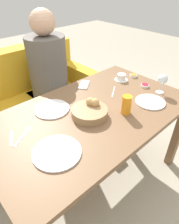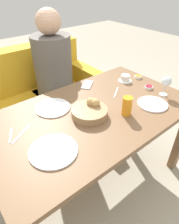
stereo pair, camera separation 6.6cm
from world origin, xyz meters
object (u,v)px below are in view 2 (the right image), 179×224
Objects in this scene: coffee_cup at (125,78)px; plate_near_right at (152,104)px; couch at (29,107)px; juice_glass at (127,106)px; seated_person at (55,87)px; fork_silver at (21,134)px; cell_phone at (87,85)px; plate_near_left at (53,151)px; plate_far_center at (53,108)px; spoon_coffee at (11,135)px; wine_glass at (166,82)px; jam_bowl_berry at (149,87)px; bread_basket at (90,111)px; jam_bowl_honey at (138,77)px; knife_silver at (116,92)px.

plate_near_right is at bearing -108.41° from coffee_cup.
couch reaches higher than juice_glass.
plate_near_right is at bearing -77.21° from seated_person.
cell_phone is (0.69, 0.24, 0.00)m from fork_silver.
coffee_cup reaches higher than plate_near_right.
plate_near_left is 0.42m from plate_far_center.
couch is 1.02m from spoon_coffee.
seated_person reaches higher than juice_glass.
plate_near_left is at bearing 178.60° from wine_glass.
wine_glass is 0.17m from jam_bowl_berry.
wine_glass reaches higher than plate_near_right.
cell_phone is at bearing -83.96° from seated_person.
spoon_coffee is at bearing -176.91° from coffee_cup.
spoon_coffee is (-0.49, 0.14, -0.03)m from bread_basket.
seated_person is 0.87m from bread_basket.
couch is 1.08m from coffee_cup.
plate_near_right is (0.80, -0.06, 0.00)m from plate_near_left.
seated_person is (0.27, -0.15, 0.22)m from couch.
juice_glass is at bearing -96.94° from cell_phone.
spoon_coffee is at bearing -178.82° from jam_bowl_honey.
wine_glass reaches higher than knife_silver.
jam_bowl_honey is at bearing 31.87° from juice_glass.
jam_bowl_honey is (0.76, -0.80, 0.42)m from couch.
juice_glass reaches higher than cell_phone.
spoon_coffee is (-0.13, 0.27, -0.00)m from plate_near_left.
wine_glass is (0.67, -1.12, 0.53)m from couch.
jam_bowl_berry is at bearing -77.15° from coffee_cup.
plate_near_right reaches higher than knife_silver.
wine_glass reaches higher than bread_basket.
plate_near_right is 0.89× the size of plate_far_center.
seated_person is at bearing 112.83° from wine_glass.
juice_glass is at bearing -77.09° from couch.
plate_far_center is (-0.58, 0.42, 0.00)m from plate_near_right.
couch is at bearing 93.50° from bread_basket.
jam_bowl_honey reaches higher than plate_far_center.
jam_bowl_honey is at bearing 15.61° from plate_near_left.
plate_far_center is at bearing 166.19° from knife_silver.
jam_bowl_berry is (0.18, 0.17, 0.01)m from plate_near_right.
plate_near_left is at bearing 176.01° from plate_near_right.
juice_glass is at bearing -136.79° from coffee_cup.
jam_bowl_honey is at bearing 10.04° from knife_silver.
plate_far_center is at bearing 22.30° from fork_silver.
coffee_cup reaches higher than jam_bowl_berry.
seated_person reaches higher than fork_silver.
wine_glass is 1.31× the size of coffee_cup.
bread_basket is at bearing -16.00° from spoon_coffee.
bread_basket is at bearing 143.27° from juice_glass.
plate_far_center is at bearing 175.64° from jam_bowl_honey.
plate_near_left is 0.25m from fork_silver.
jam_bowl_berry is (0.05, -0.22, -0.01)m from coffee_cup.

